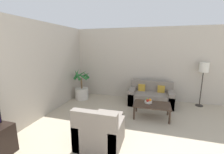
# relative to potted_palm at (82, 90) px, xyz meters

# --- Properties ---
(wall_back) EXTENTS (8.53, 0.06, 2.70)m
(wall_back) POSITION_rel_potted_palm_xyz_m (3.08, 0.74, 0.98)
(wall_back) COLOR #BCB2A3
(wall_back) RESTS_ON ground_plane
(wall_left) EXTENTS (0.06, 8.36, 2.70)m
(wall_left) POSITION_rel_potted_palm_xyz_m (-0.42, -2.67, 0.98)
(wall_left) COLOR #BCB2A3
(wall_left) RESTS_ON ground_plane
(potted_palm) EXTENTS (0.67, 0.68, 1.19)m
(potted_palm) POSITION_rel_potted_palm_xyz_m (0.00, 0.00, 0.00)
(potted_palm) COLOR beige
(potted_palm) RESTS_ON ground_plane
(sofa_loveseat) EXTENTS (1.49, 0.78, 0.79)m
(sofa_loveseat) POSITION_rel_potted_palm_xyz_m (2.59, 0.18, -0.10)
(sofa_loveseat) COLOR gray
(sofa_loveseat) RESTS_ON ground_plane
(floor_lamp) EXTENTS (0.30, 0.30, 1.51)m
(floor_lamp) POSITION_rel_potted_palm_xyz_m (4.22, 0.48, 0.89)
(floor_lamp) COLOR #2D2823
(floor_lamp) RESTS_ON ground_plane
(coffee_table) EXTENTS (1.03, 0.63, 0.40)m
(coffee_table) POSITION_rel_potted_palm_xyz_m (2.65, -0.84, -0.02)
(coffee_table) COLOR #38281E
(coffee_table) RESTS_ON ground_plane
(fruit_bowl) EXTENTS (0.22, 0.22, 0.05)m
(fruit_bowl) POSITION_rel_potted_palm_xyz_m (2.54, -0.77, 0.05)
(fruit_bowl) COLOR beige
(fruit_bowl) RESTS_ON coffee_table
(apple_red) EXTENTS (0.08, 0.08, 0.08)m
(apple_red) POSITION_rel_potted_palm_xyz_m (2.52, -0.83, 0.12)
(apple_red) COLOR red
(apple_red) RESTS_ON fruit_bowl
(apple_green) EXTENTS (0.07, 0.07, 0.07)m
(apple_green) POSITION_rel_potted_palm_xyz_m (2.49, -0.72, 0.11)
(apple_green) COLOR olive
(apple_green) RESTS_ON fruit_bowl
(orange_fruit) EXTENTS (0.08, 0.08, 0.08)m
(orange_fruit) POSITION_rel_potted_palm_xyz_m (2.59, -0.75, 0.12)
(orange_fruit) COLOR orange
(orange_fruit) RESTS_ON fruit_bowl
(armchair) EXTENTS (0.89, 0.77, 0.87)m
(armchair) POSITION_rel_potted_palm_xyz_m (1.65, -2.45, -0.09)
(armchair) COLOR gray
(armchair) RESTS_ON ground_plane
(ottoman) EXTENTS (0.67, 0.49, 0.35)m
(ottoman) POSITION_rel_potted_palm_xyz_m (1.60, -1.70, -0.20)
(ottoman) COLOR gray
(ottoman) RESTS_ON ground_plane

